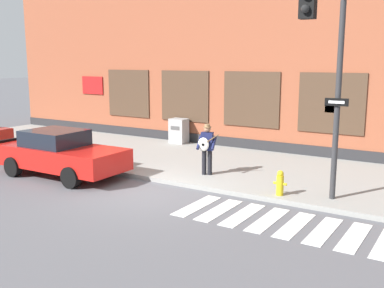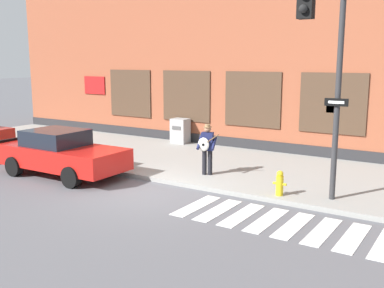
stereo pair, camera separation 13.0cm
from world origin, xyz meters
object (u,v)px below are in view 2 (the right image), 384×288
object	(u,v)px
utility_box	(180,131)
fire_hydrant	(280,183)
traffic_light	(327,59)
busker	(207,146)
red_car	(61,153)

from	to	relation	value
utility_box	fire_hydrant	bearing A→B (deg)	-37.19
traffic_light	utility_box	distance (m)	10.57
busker	utility_box	size ratio (longest dim) A/B	1.50
utility_box	fire_hydrant	distance (m)	8.54
red_car	busker	bearing A→B (deg)	27.44
utility_box	fire_hydrant	world-z (taller)	utility_box
busker	traffic_light	xyz separation A→B (m)	(4.19, -1.67, 2.75)
busker	traffic_light	bearing A→B (deg)	-21.73
traffic_light	utility_box	world-z (taller)	traffic_light
red_car	fire_hydrant	xyz separation A→B (m)	(7.17, 1.37, -0.29)
traffic_light	utility_box	xyz separation A→B (m)	(-8.14, 5.96, -3.14)
traffic_light	utility_box	size ratio (longest dim) A/B	4.83
red_car	busker	size ratio (longest dim) A/B	2.80
red_car	utility_box	bearing A→B (deg)	86.80
red_car	traffic_light	bearing A→B (deg)	3.84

